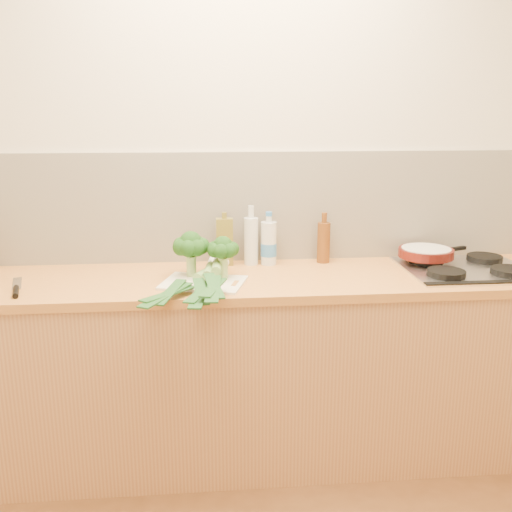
% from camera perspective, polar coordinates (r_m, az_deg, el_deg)
% --- Properties ---
extents(room_shell, '(3.50, 3.50, 3.50)m').
position_cam_1_polar(room_shell, '(2.82, -1.02, 4.91)').
color(room_shell, beige).
rests_on(room_shell, ground).
extents(counter, '(3.20, 0.62, 0.90)m').
position_cam_1_polar(counter, '(2.76, -0.48, -11.00)').
color(counter, '#B7844C').
rests_on(counter, ground).
extents(gas_hob, '(0.58, 0.50, 0.04)m').
position_cam_1_polar(gas_hob, '(2.86, 20.31, -1.11)').
color(gas_hob, silver).
rests_on(gas_hob, counter).
extents(chopping_board, '(0.40, 0.34, 0.01)m').
position_cam_1_polar(chopping_board, '(2.49, -5.28, -2.68)').
color(chopping_board, white).
rests_on(chopping_board, counter).
extents(broccoli_left, '(0.16, 0.17, 0.20)m').
position_cam_1_polar(broccoli_left, '(2.55, -6.54, 1.00)').
color(broccoli_left, '#96BC6E').
rests_on(broccoli_left, chopping_board).
extents(broccoli_right, '(0.14, 0.14, 0.19)m').
position_cam_1_polar(broccoli_right, '(2.52, -3.34, 0.66)').
color(broccoli_right, '#96BC6E').
rests_on(broccoli_right, chopping_board).
extents(leek_front, '(0.37, 0.65, 0.04)m').
position_cam_1_polar(leek_front, '(2.48, -5.82, -2.13)').
color(leek_front, white).
rests_on(leek_front, chopping_board).
extents(leek_mid, '(0.15, 0.71, 0.04)m').
position_cam_1_polar(leek_mid, '(2.44, -4.88, -1.90)').
color(leek_mid, white).
rests_on(leek_mid, chopping_board).
extents(leek_back, '(0.12, 0.67, 0.04)m').
position_cam_1_polar(leek_back, '(2.42, -4.02, -1.58)').
color(leek_back, white).
rests_on(leek_back, chopping_board).
extents(chefs_knife, '(0.11, 0.31, 0.02)m').
position_cam_1_polar(chefs_knife, '(2.58, -22.86, -3.11)').
color(chefs_knife, silver).
rests_on(chefs_knife, counter).
extents(skillet, '(0.37, 0.26, 0.05)m').
position_cam_1_polar(skillet, '(2.90, 16.67, 0.35)').
color(skillet, '#4E120D').
rests_on(skillet, gas_hob).
extents(oil_tin, '(0.08, 0.05, 0.26)m').
position_cam_1_polar(oil_tin, '(2.77, -3.16, 1.47)').
color(oil_tin, olive).
rests_on(oil_tin, counter).
extents(glass_bottle, '(0.07, 0.07, 0.29)m').
position_cam_1_polar(glass_bottle, '(2.78, -0.50, 1.61)').
color(glass_bottle, silver).
rests_on(glass_bottle, counter).
extents(amber_bottle, '(0.06, 0.06, 0.25)m').
position_cam_1_polar(amber_bottle, '(2.83, 6.78, 1.44)').
color(amber_bottle, '#5F3512').
rests_on(amber_bottle, counter).
extents(water_bottle, '(0.08, 0.08, 0.24)m').
position_cam_1_polar(water_bottle, '(2.78, 1.28, 1.18)').
color(water_bottle, silver).
rests_on(water_bottle, counter).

